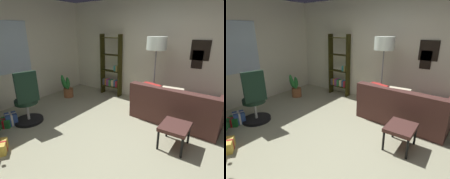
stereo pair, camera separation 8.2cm
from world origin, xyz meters
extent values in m
cube|color=#A1A081|center=(0.00, 0.00, -0.05)|extent=(4.66, 6.39, 0.10)
cube|color=beige|center=(0.00, 3.25, 1.31)|extent=(4.66, 0.10, 2.61)
cube|color=silver|center=(0.12, 3.19, 1.44)|extent=(0.90, 0.03, 1.20)
cube|color=beige|center=(2.38, 0.00, 1.31)|extent=(0.10, 6.39, 2.61)
cube|color=black|center=(2.32, -0.52, 1.41)|extent=(0.02, 0.39, 0.44)
cube|color=black|center=(2.32, -0.49, 1.20)|extent=(0.02, 0.23, 0.41)
cube|color=#4A2B26|center=(1.53, -0.34, 0.20)|extent=(0.98, 1.78, 0.41)
cube|color=#4A2B26|center=(1.18, -0.32, 0.59)|extent=(0.31, 1.74, 0.36)
cube|color=#4A2B26|center=(1.48, -1.13, 0.51)|extent=(0.88, 0.20, 0.20)
cube|color=#4A2B26|center=(1.59, 0.45, 0.51)|extent=(0.88, 0.20, 0.20)
cube|color=#4A2B26|center=(2.23, -0.82, 0.20)|extent=(0.63, 0.91, 0.41)
cube|color=#B12722|center=(1.33, 0.12, 0.58)|extent=(0.29, 0.44, 0.42)
cube|color=beige|center=(1.30, -0.31, 0.58)|extent=(0.23, 0.41, 0.42)
cube|color=#4A2B26|center=(0.59, -0.59, 0.36)|extent=(0.51, 0.43, 0.06)
cylinder|color=black|center=(0.36, -0.77, 0.17)|extent=(0.04, 0.04, 0.33)
cylinder|color=black|center=(0.81, -0.77, 0.17)|extent=(0.04, 0.04, 0.33)
cylinder|color=black|center=(0.36, -0.41, 0.17)|extent=(0.04, 0.04, 0.33)
cylinder|color=black|center=(0.81, -0.41, 0.17)|extent=(0.04, 0.04, 0.33)
cube|color=#1E722D|center=(-0.65, 2.35, 0.08)|extent=(0.30, 0.30, 0.17)
cube|color=red|center=(-0.65, 2.35, 0.08)|extent=(0.20, 0.17, 0.17)
cube|color=red|center=(-0.65, 2.35, 0.08)|extent=(0.17, 0.19, 0.17)
cube|color=#2D4C99|center=(-0.53, 2.34, 0.12)|extent=(0.26, 0.27, 0.23)
cube|color=silver|center=(-0.53, 2.34, 0.12)|extent=(0.10, 0.23, 0.24)
cube|color=silver|center=(-0.53, 2.34, 0.12)|extent=(0.21, 0.10, 0.24)
cylinder|color=black|center=(-0.27, 2.15, 0.03)|extent=(0.56, 0.56, 0.06)
cylinder|color=#B2B2B7|center=(-0.27, 2.15, 0.26)|extent=(0.05, 0.05, 0.40)
cylinder|color=black|center=(-0.27, 2.15, 0.46)|extent=(0.44, 0.44, 0.09)
cube|color=black|center=(-0.32, 1.97, 0.80)|extent=(0.41, 0.20, 0.59)
cube|color=black|center=(2.11, 1.41, 0.86)|extent=(0.18, 0.04, 1.73)
cube|color=black|center=(2.11, 2.01, 0.86)|extent=(0.18, 0.04, 1.73)
cube|color=black|center=(2.11, 1.71, 0.25)|extent=(0.18, 0.56, 0.02)
cube|color=black|center=(2.11, 1.71, 0.71)|extent=(0.18, 0.56, 0.02)
cube|color=black|center=(2.11, 1.71, 1.17)|extent=(0.18, 0.56, 0.02)
cube|color=black|center=(2.11, 1.71, 1.63)|extent=(0.18, 0.56, 0.02)
cube|color=maroon|center=(2.12, 1.50, 0.35)|extent=(0.16, 0.06, 0.17)
cube|color=#225389|center=(2.14, 1.57, 0.35)|extent=(0.13, 0.05, 0.18)
cube|color=beige|center=(2.13, 1.65, 0.35)|extent=(0.14, 0.07, 0.17)
cube|color=#2A7540|center=(2.12, 1.72, 0.36)|extent=(0.17, 0.04, 0.19)
cube|color=#833575|center=(2.12, 1.80, 0.36)|extent=(0.16, 0.08, 0.19)
cube|color=#C17B24|center=(2.13, 1.88, 0.36)|extent=(0.13, 0.06, 0.19)
cube|color=#4D525B|center=(2.13, 1.95, 0.35)|extent=(0.15, 0.06, 0.18)
cube|color=olive|center=(2.13, 1.49, 0.80)|extent=(0.15, 0.05, 0.16)
cube|color=teal|center=(2.14, 1.56, 0.79)|extent=(0.13, 0.08, 0.15)
cylinder|color=slate|center=(1.76, 0.26, 0.01)|extent=(0.28, 0.28, 0.03)
cylinder|color=slate|center=(1.76, 0.26, 0.72)|extent=(0.03, 0.03, 1.39)
cylinder|color=white|center=(1.76, 0.26, 1.56)|extent=(0.43, 0.43, 0.28)
cylinder|color=brown|center=(1.24, 2.58, 0.12)|extent=(0.27, 0.27, 0.25)
ellipsoid|color=#24722F|center=(1.12, 2.58, 0.44)|extent=(0.21, 0.17, 0.40)
ellipsoid|color=#24722F|center=(1.14, 2.65, 0.46)|extent=(0.25, 0.20, 0.45)
ellipsoid|color=#24722F|center=(1.31, 2.65, 0.41)|extent=(0.20, 0.15, 0.34)
ellipsoid|color=#24722F|center=(1.18, 2.53, 0.38)|extent=(0.18, 0.18, 0.27)
camera|label=1|loc=(-2.10, -1.21, 1.84)|focal=29.17mm
camera|label=2|loc=(-2.06, -1.28, 1.84)|focal=29.17mm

